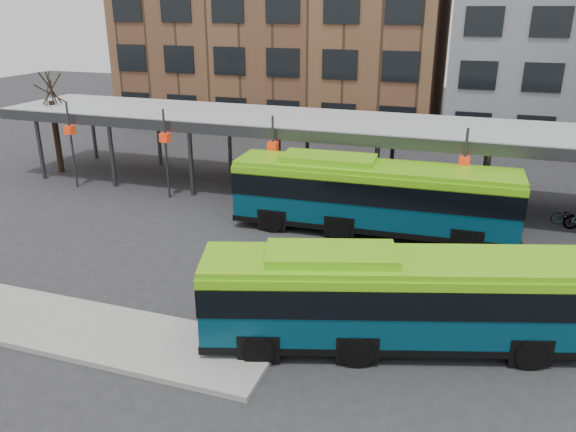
# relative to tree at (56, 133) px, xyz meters

# --- Properties ---
(ground) EXTENTS (120.00, 120.00, 0.00)m
(ground) POSITION_rel_tree_xyz_m (18.00, -12.00, -2.43)
(ground) COLOR #28282B
(ground) RESTS_ON ground
(boarding_island) EXTENTS (14.00, 3.00, 0.18)m
(boarding_island) POSITION_rel_tree_xyz_m (12.50, -15.00, -2.34)
(boarding_island) COLOR gray
(boarding_island) RESTS_ON ground
(canopy) EXTENTS (40.00, 6.53, 4.80)m
(canopy) POSITION_rel_tree_xyz_m (17.94, 0.87, 1.47)
(canopy) COLOR #999B9E
(canopy) RESTS_ON ground
(tree) EXTENTS (1.64, 1.64, 5.60)m
(tree) POSITION_rel_tree_xyz_m (0.00, 0.00, 0.00)
(tree) COLOR black
(tree) RESTS_ON ground
(bus_front) EXTENTS (11.57, 5.72, 3.14)m
(bus_front) POSITION_rel_tree_xyz_m (22.55, -12.53, -0.80)
(bus_front) COLOR #06374B
(bus_front) RESTS_ON ground
(bus_rear) EXTENTS (12.65, 3.25, 3.46)m
(bus_rear) POSITION_rel_tree_xyz_m (20.22, -3.65, -0.63)
(bus_rear) COLOR #06374B
(bus_rear) RESTS_ON ground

